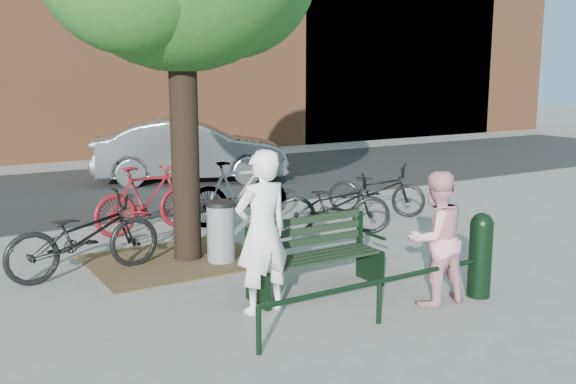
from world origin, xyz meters
TOP-DOWN VIEW (x-y plane):
  - ground at (0.00, 0.00)m, footprint 90.00×90.00m
  - dirt_pit at (-1.00, 2.20)m, footprint 2.40×2.00m
  - road at (0.00, 8.50)m, footprint 40.00×7.00m
  - park_bench at (-0.00, 0.08)m, footprint 1.74×0.54m
  - guard_railing at (0.00, -1.20)m, footprint 3.06×0.06m
  - person_left at (-0.90, -0.21)m, footprint 0.71×0.49m
  - person_right at (0.95, -1.05)m, footprint 0.82×0.66m
  - bollard at (1.60, -1.17)m, footprint 0.28×0.28m
  - litter_bin at (-0.45, 1.80)m, footprint 0.44×0.44m
  - bicycle_a at (-2.28, 2.20)m, footprint 2.16×0.92m
  - bicycle_b at (-0.74, 4.05)m, footprint 1.98×0.77m
  - bicycle_c at (1.91, 2.31)m, footprint 1.98×1.56m
  - bicycle_d at (0.86, 3.76)m, footprint 1.97×0.67m
  - bicycle_e at (3.48, 3.08)m, footprint 1.72×1.84m
  - parked_car at (1.96, 8.51)m, footprint 5.01×3.33m

SIDE VIEW (x-z plane):
  - ground at x=0.00m, z-range 0.00..0.00m
  - road at x=0.00m, z-range 0.00..0.01m
  - dirt_pit at x=-1.00m, z-range 0.00..0.02m
  - guard_railing at x=0.00m, z-range 0.15..0.66m
  - litter_bin at x=-0.45m, z-range 0.01..0.90m
  - park_bench at x=0.00m, z-range -0.01..0.97m
  - bicycle_e at x=3.48m, z-range 0.00..0.98m
  - bicycle_c at x=1.91m, z-range 0.00..1.01m
  - bicycle_a at x=-2.28m, z-range 0.00..1.10m
  - bollard at x=1.60m, z-range 0.04..1.08m
  - bicycle_b at x=-0.74m, z-range 0.00..1.16m
  - bicycle_d at x=0.86m, z-range 0.00..1.16m
  - parked_car at x=1.96m, z-range 0.00..1.56m
  - person_right at x=0.95m, z-range 0.00..1.59m
  - person_left at x=-0.90m, z-range 0.00..1.87m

